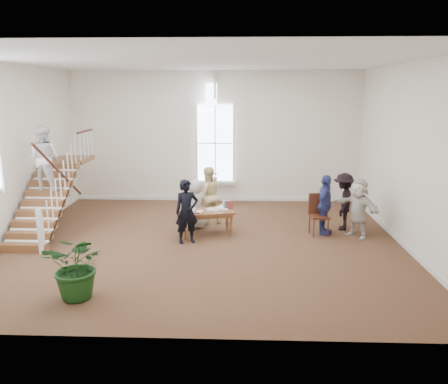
{
  "coord_description": "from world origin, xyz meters",
  "views": [
    {
      "loc": [
        0.87,
        -10.64,
        3.79
      ],
      "look_at": [
        0.46,
        0.4,
        1.24
      ],
      "focal_mm": 35.0,
      "sensor_mm": 36.0,
      "label": 1
    }
  ],
  "objects_px": {
    "woman_cluster_a": "(325,205)",
    "woman_cluster_b": "(343,202)",
    "police_officer": "(187,212)",
    "side_chair": "(318,211)",
    "woman_cluster_c": "(358,208)",
    "floor_plant": "(78,266)",
    "library_table": "(206,213)",
    "elderly_woman": "(196,204)",
    "person_yellow": "(208,195)"
  },
  "relations": [
    {
      "from": "person_yellow",
      "to": "woman_cluster_a",
      "type": "relative_size",
      "value": 1.03
    },
    {
      "from": "person_yellow",
      "to": "side_chair",
      "type": "bearing_deg",
      "value": 142.2
    },
    {
      "from": "elderly_woman",
      "to": "woman_cluster_b",
      "type": "distance_m",
      "value": 4.13
    },
    {
      "from": "elderly_woman",
      "to": "floor_plant",
      "type": "distance_m",
      "value": 4.74
    },
    {
      "from": "elderly_woman",
      "to": "woman_cluster_a",
      "type": "distance_m",
      "value": 3.56
    },
    {
      "from": "elderly_woman",
      "to": "floor_plant",
      "type": "bearing_deg",
      "value": 40.0
    },
    {
      "from": "police_officer",
      "to": "woman_cluster_b",
      "type": "xyz_separation_m",
      "value": [
        4.23,
        1.28,
        -0.02
      ]
    },
    {
      "from": "woman_cluster_a",
      "to": "floor_plant",
      "type": "distance_m",
      "value": 6.61
    },
    {
      "from": "woman_cluster_a",
      "to": "woman_cluster_b",
      "type": "xyz_separation_m",
      "value": [
        0.6,
        0.45,
        -0.02
      ]
    },
    {
      "from": "woman_cluster_c",
      "to": "floor_plant",
      "type": "relative_size",
      "value": 1.23
    },
    {
      "from": "woman_cluster_a",
      "to": "woman_cluster_c",
      "type": "xyz_separation_m",
      "value": [
        0.84,
        -0.2,
        -0.03
      ]
    },
    {
      "from": "woman_cluster_a",
      "to": "woman_cluster_b",
      "type": "distance_m",
      "value": 0.75
    },
    {
      "from": "woman_cluster_a",
      "to": "floor_plant",
      "type": "height_order",
      "value": "woman_cluster_a"
    },
    {
      "from": "elderly_woman",
      "to": "woman_cluster_c",
      "type": "height_order",
      "value": "woman_cluster_c"
    },
    {
      "from": "library_table",
      "to": "person_yellow",
      "type": "distance_m",
      "value": 1.13
    },
    {
      "from": "woman_cluster_c",
      "to": "side_chair",
      "type": "height_order",
      "value": "woman_cluster_c"
    },
    {
      "from": "library_table",
      "to": "elderly_woman",
      "type": "distance_m",
      "value": 0.69
    },
    {
      "from": "person_yellow",
      "to": "police_officer",
      "type": "bearing_deg",
      "value": 55.78
    },
    {
      "from": "woman_cluster_b",
      "to": "woman_cluster_c",
      "type": "bearing_deg",
      "value": 36.01
    },
    {
      "from": "library_table",
      "to": "woman_cluster_c",
      "type": "xyz_separation_m",
      "value": [
        4.04,
        -0.02,
        0.19
      ]
    },
    {
      "from": "elderly_woman",
      "to": "woman_cluster_a",
      "type": "height_order",
      "value": "woman_cluster_a"
    },
    {
      "from": "police_officer",
      "to": "person_yellow",
      "type": "bearing_deg",
      "value": 55.45
    },
    {
      "from": "library_table",
      "to": "police_officer",
      "type": "distance_m",
      "value": 0.81
    },
    {
      "from": "floor_plant",
      "to": "side_chair",
      "type": "xyz_separation_m",
      "value": [
        5.11,
        4.0,
        -0.01
      ]
    },
    {
      "from": "person_yellow",
      "to": "floor_plant",
      "type": "relative_size",
      "value": 1.31
    },
    {
      "from": "woman_cluster_b",
      "to": "police_officer",
      "type": "bearing_deg",
      "value": -57.6
    },
    {
      "from": "library_table",
      "to": "floor_plant",
      "type": "relative_size",
      "value": 1.22
    },
    {
      "from": "person_yellow",
      "to": "woman_cluster_a",
      "type": "distance_m",
      "value": 3.36
    },
    {
      "from": "person_yellow",
      "to": "elderly_woman",
      "type": "bearing_deg",
      "value": 37.7
    },
    {
      "from": "police_officer",
      "to": "side_chair",
      "type": "bearing_deg",
      "value": -7.98
    },
    {
      "from": "library_table",
      "to": "side_chair",
      "type": "xyz_separation_m",
      "value": [
        3.03,
        0.19,
        0.03
      ]
    },
    {
      "from": "police_officer",
      "to": "side_chair",
      "type": "height_order",
      "value": "police_officer"
    },
    {
      "from": "woman_cluster_a",
      "to": "floor_plant",
      "type": "xyz_separation_m",
      "value": [
        -5.27,
        -3.98,
        -0.18
      ]
    },
    {
      "from": "woman_cluster_b",
      "to": "side_chair",
      "type": "distance_m",
      "value": 0.9
    },
    {
      "from": "police_officer",
      "to": "floor_plant",
      "type": "bearing_deg",
      "value": -139.18
    },
    {
      "from": "police_officer",
      "to": "woman_cluster_c",
      "type": "distance_m",
      "value": 4.52
    },
    {
      "from": "side_chair",
      "to": "woman_cluster_b",
      "type": "bearing_deg",
      "value": 21.73
    },
    {
      "from": "library_table",
      "to": "police_officer",
      "type": "height_order",
      "value": "police_officer"
    },
    {
      "from": "library_table",
      "to": "person_yellow",
      "type": "relative_size",
      "value": 0.93
    },
    {
      "from": "library_table",
      "to": "elderly_woman",
      "type": "bearing_deg",
      "value": 105.96
    },
    {
      "from": "library_table",
      "to": "person_yellow",
      "type": "xyz_separation_m",
      "value": [
        -0.03,
        1.1,
        0.24
      ]
    },
    {
      "from": "woman_cluster_c",
      "to": "side_chair",
      "type": "distance_m",
      "value": 1.04
    },
    {
      "from": "floor_plant",
      "to": "library_table",
      "type": "bearing_deg",
      "value": 61.4
    },
    {
      "from": "elderly_woman",
      "to": "person_yellow",
      "type": "bearing_deg",
      "value": -149.39
    },
    {
      "from": "library_table",
      "to": "elderly_woman",
      "type": "height_order",
      "value": "elderly_woman"
    },
    {
      "from": "elderly_woman",
      "to": "woman_cluster_c",
      "type": "relative_size",
      "value": 0.88
    },
    {
      "from": "police_officer",
      "to": "woman_cluster_b",
      "type": "bearing_deg",
      "value": -4.84
    },
    {
      "from": "elderly_woman",
      "to": "library_table",
      "type": "bearing_deg",
      "value": 90.62
    },
    {
      "from": "police_officer",
      "to": "person_yellow",
      "type": "distance_m",
      "value": 1.8
    },
    {
      "from": "police_officer",
      "to": "side_chair",
      "type": "distance_m",
      "value": 3.57
    }
  ]
}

